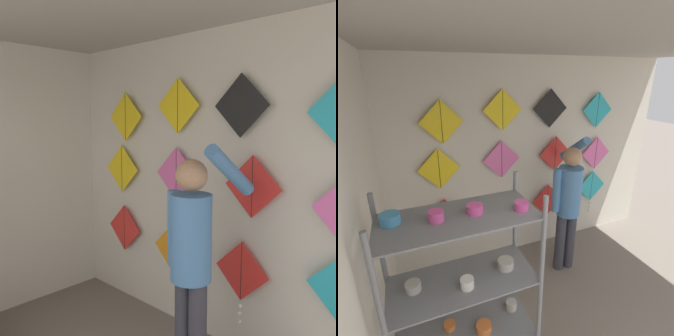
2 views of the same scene
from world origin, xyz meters
TOP-DOWN VIEW (x-y plane):
  - back_panel at (0.00, 3.31)m, footprint 4.47×0.06m
  - shopkeeper at (0.33, 2.65)m, footprint 0.47×0.63m
  - kite_0 at (-1.15, 3.22)m, footprint 0.52×0.01m
  - kite_1 at (-0.39, 3.22)m, footprint 0.52×0.01m
  - kite_2 at (0.39, 3.22)m, footprint 0.52×0.04m
  - kite_4 at (-1.18, 3.22)m, footprint 0.52×0.01m
  - kite_5 at (-0.36, 3.22)m, footprint 0.52×0.01m
  - kite_6 at (0.47, 3.22)m, footprint 0.52×0.01m
  - kite_8 at (-1.10, 3.22)m, footprint 0.52×0.01m
  - kite_9 at (-0.34, 3.22)m, footprint 0.52×0.01m
  - kite_10 at (0.35, 3.22)m, footprint 0.52×0.01m

SIDE VIEW (x-z plane):
  - kite_2 at x=0.39m, z-range 0.35..1.08m
  - kite_1 at x=-0.39m, z-range 0.50..1.02m
  - kite_0 at x=-1.15m, z-range 0.56..1.07m
  - shopkeeper at x=0.33m, z-range 0.12..1.98m
  - back_panel at x=0.00m, z-range 0.00..2.80m
  - kite_4 at x=-1.18m, z-range 1.23..1.74m
  - kite_6 at x=0.47m, z-range 1.23..1.75m
  - kite_5 at x=-0.36m, z-range 1.25..1.76m
  - kite_8 at x=-1.10m, z-range 1.79..2.31m
  - kite_10 at x=0.35m, z-range 1.88..2.39m
  - kite_9 at x=-0.34m, z-range 1.89..2.41m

